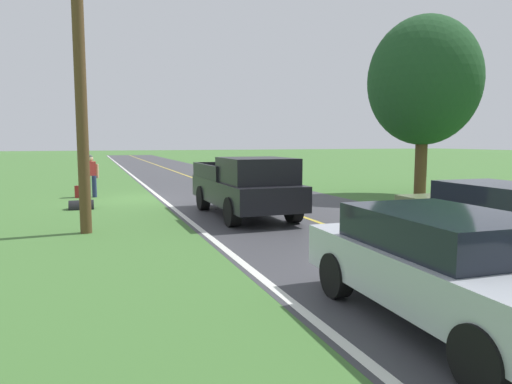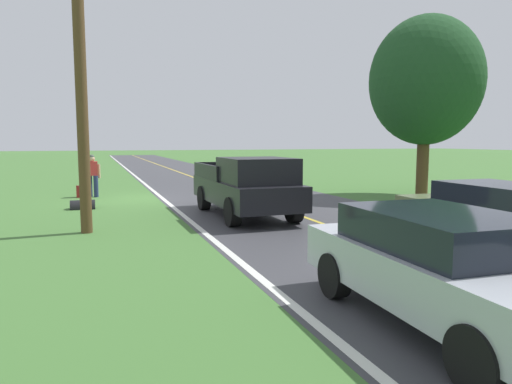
{
  "view_description": "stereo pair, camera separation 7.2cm",
  "coord_description": "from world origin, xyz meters",
  "px_view_note": "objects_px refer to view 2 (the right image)",
  "views": [
    {
      "loc": [
        1.7,
        18.93,
        2.29
      ],
      "look_at": [
        -1.97,
        8.61,
        1.09
      ],
      "focal_mm": 32.74,
      "sensor_mm": 36.0,
      "label": 1
    },
    {
      "loc": [
        1.64,
        18.95,
        2.29
      ],
      "look_at": [
        -1.97,
        8.61,
        1.09
      ],
      "focal_mm": 32.74,
      "sensor_mm": 36.0,
      "label": 2
    }
  ],
  "objects_px": {
    "sedan_ahead_same_lane": "(447,266)",
    "sedan_mid_oncoming": "(495,214)",
    "suitcase_carried": "(82,191)",
    "utility_pole_roadside": "(80,69)",
    "hitchhiker_walking": "(92,173)",
    "sedan_near_oncoming": "(265,174)",
    "tree_far_side_near": "(426,81)",
    "pickup_truck_passing": "(247,185)"
  },
  "relations": [
    {
      "from": "hitchhiker_walking",
      "to": "tree_far_side_near",
      "type": "bearing_deg",
      "value": 162.56
    },
    {
      "from": "suitcase_carried",
      "to": "sedan_near_oncoming",
      "type": "distance_m",
      "value": 8.06
    },
    {
      "from": "tree_far_side_near",
      "to": "utility_pole_roadside",
      "type": "bearing_deg",
      "value": 16.22
    },
    {
      "from": "pickup_truck_passing",
      "to": "sedan_ahead_same_lane",
      "type": "xyz_separation_m",
      "value": [
        0.28,
        8.78,
        -0.21
      ]
    },
    {
      "from": "hitchhiker_walking",
      "to": "pickup_truck_passing",
      "type": "bearing_deg",
      "value": 122.47
    },
    {
      "from": "pickup_truck_passing",
      "to": "tree_far_side_near",
      "type": "relative_size",
      "value": 0.73
    },
    {
      "from": "hitchhiker_walking",
      "to": "utility_pole_roadside",
      "type": "distance_m",
      "value": 8.54
    },
    {
      "from": "pickup_truck_passing",
      "to": "hitchhiker_walking",
      "type": "bearing_deg",
      "value": -57.53
    },
    {
      "from": "suitcase_carried",
      "to": "tree_far_side_near",
      "type": "distance_m",
      "value": 14.8
    },
    {
      "from": "pickup_truck_passing",
      "to": "utility_pole_roadside",
      "type": "xyz_separation_m",
      "value": [
        4.59,
        1.02,
        3.05
      ]
    },
    {
      "from": "tree_far_side_near",
      "to": "sedan_mid_oncoming",
      "type": "bearing_deg",
      "value": 59.59
    },
    {
      "from": "suitcase_carried",
      "to": "utility_pole_roadside",
      "type": "height_order",
      "value": "utility_pole_roadside"
    },
    {
      "from": "tree_far_side_near",
      "to": "sedan_ahead_same_lane",
      "type": "height_order",
      "value": "tree_far_side_near"
    },
    {
      "from": "pickup_truck_passing",
      "to": "utility_pole_roadside",
      "type": "height_order",
      "value": "utility_pole_roadside"
    },
    {
      "from": "pickup_truck_passing",
      "to": "utility_pole_roadside",
      "type": "distance_m",
      "value": 5.61
    },
    {
      "from": "sedan_near_oncoming",
      "to": "utility_pole_roadside",
      "type": "xyz_separation_m",
      "value": [
        7.79,
        8.17,
        3.27
      ]
    },
    {
      "from": "suitcase_carried",
      "to": "tree_far_side_near",
      "type": "relative_size",
      "value": 0.07
    },
    {
      "from": "suitcase_carried",
      "to": "sedan_ahead_same_lane",
      "type": "height_order",
      "value": "sedan_ahead_same_lane"
    },
    {
      "from": "sedan_ahead_same_lane",
      "to": "suitcase_carried",
      "type": "bearing_deg",
      "value": -73.74
    },
    {
      "from": "sedan_near_oncoming",
      "to": "hitchhiker_walking",
      "type": "bearing_deg",
      "value": 1.5
    },
    {
      "from": "suitcase_carried",
      "to": "tree_far_side_near",
      "type": "height_order",
      "value": "tree_far_side_near"
    },
    {
      "from": "suitcase_carried",
      "to": "sedan_ahead_same_lane",
      "type": "relative_size",
      "value": 0.11
    },
    {
      "from": "utility_pole_roadside",
      "to": "sedan_mid_oncoming",
      "type": "bearing_deg",
      "value": 149.86
    },
    {
      "from": "sedan_near_oncoming",
      "to": "pickup_truck_passing",
      "type": "bearing_deg",
      "value": 65.91
    },
    {
      "from": "pickup_truck_passing",
      "to": "tree_far_side_near",
      "type": "height_order",
      "value": "tree_far_side_near"
    },
    {
      "from": "suitcase_carried",
      "to": "sedan_ahead_same_lane",
      "type": "bearing_deg",
      "value": 13.51
    },
    {
      "from": "suitcase_carried",
      "to": "pickup_truck_passing",
      "type": "bearing_deg",
      "value": 32.49
    },
    {
      "from": "tree_far_side_near",
      "to": "sedan_mid_oncoming",
      "type": "distance_m",
      "value": 10.77
    },
    {
      "from": "hitchhiker_walking",
      "to": "pickup_truck_passing",
      "type": "distance_m",
      "value": 8.24
    },
    {
      "from": "hitchhiker_walking",
      "to": "sedan_near_oncoming",
      "type": "bearing_deg",
      "value": -178.5
    },
    {
      "from": "sedan_mid_oncoming",
      "to": "pickup_truck_passing",
      "type": "bearing_deg",
      "value": -58.01
    },
    {
      "from": "sedan_ahead_same_lane",
      "to": "hitchhiker_walking",
      "type": "bearing_deg",
      "value": -75.24
    },
    {
      "from": "hitchhiker_walking",
      "to": "sedan_ahead_same_lane",
      "type": "xyz_separation_m",
      "value": [
        -4.14,
        15.74,
        -0.23
      ]
    },
    {
      "from": "pickup_truck_passing",
      "to": "sedan_mid_oncoming",
      "type": "relative_size",
      "value": 1.22
    },
    {
      "from": "suitcase_carried",
      "to": "utility_pole_roadside",
      "type": "distance_m",
      "value": 8.74
    },
    {
      "from": "sedan_near_oncoming",
      "to": "tree_far_side_near",
      "type": "bearing_deg",
      "value": 141.77
    },
    {
      "from": "hitchhiker_walking",
      "to": "sedan_near_oncoming",
      "type": "xyz_separation_m",
      "value": [
        -7.62,
        -0.2,
        -0.23
      ]
    },
    {
      "from": "sedan_ahead_same_lane",
      "to": "sedan_near_oncoming",
      "type": "height_order",
      "value": "same"
    },
    {
      "from": "sedan_mid_oncoming",
      "to": "utility_pole_roadside",
      "type": "xyz_separation_m",
      "value": [
        8.2,
        -4.76,
        3.27
      ]
    },
    {
      "from": "sedan_mid_oncoming",
      "to": "utility_pole_roadside",
      "type": "bearing_deg",
      "value": -30.14
    },
    {
      "from": "sedan_ahead_same_lane",
      "to": "sedan_mid_oncoming",
      "type": "xyz_separation_m",
      "value": [
        -3.89,
        -3.0,
        0.0
      ]
    },
    {
      "from": "sedan_near_oncoming",
      "to": "utility_pole_roadside",
      "type": "distance_m",
      "value": 11.75
    }
  ]
}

